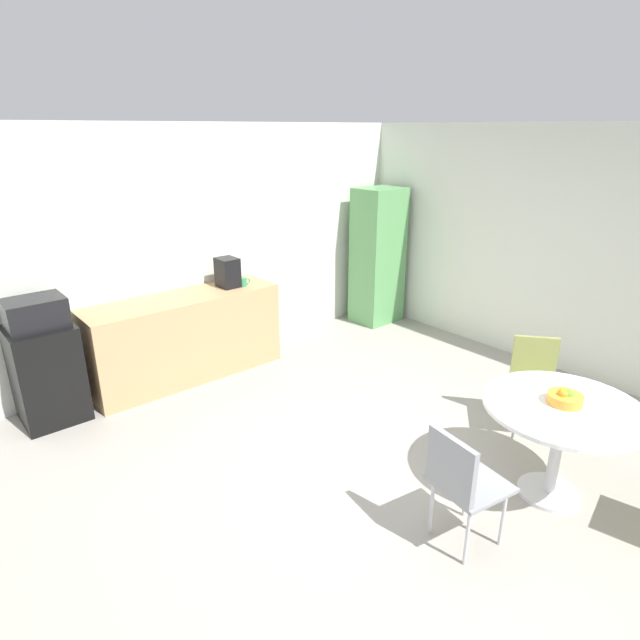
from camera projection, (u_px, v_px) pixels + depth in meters
name	position (u px, v px, depth m)	size (l,w,h in m)	color
ground_plane	(384.00, 483.00, 3.96)	(6.00, 6.00, 0.00)	#9E998E
wall_back	(186.00, 249.00, 5.65)	(6.00, 0.10, 2.60)	silver
wall_side_right	(590.00, 257.00, 5.34)	(0.10, 6.00, 2.60)	silver
counter_block	(186.00, 337.00, 5.54)	(2.03, 0.60, 0.90)	tan
mini_fridge	(47.00, 374.00, 4.71)	(0.54, 0.54, 0.91)	black
microwave	(35.00, 313.00, 4.51)	(0.48, 0.38, 0.26)	black
locker_cabinet	(378.00, 257.00, 7.02)	(0.60, 0.50, 1.81)	#599959
round_table	(561.00, 423.00, 3.64)	(1.09, 1.09, 0.74)	silver
chair_gray	(460.00, 477.00, 3.21)	(0.48, 0.48, 0.83)	silver
chair_olive	(535.00, 373.00, 4.56)	(0.59, 0.59, 0.83)	silver
fruit_bowl	(565.00, 397.00, 3.61)	(0.24, 0.24, 0.11)	gold
mug_white	(243.00, 282.00, 5.72)	(0.13, 0.08, 0.09)	#338C59
coffee_maker	(228.00, 272.00, 5.66)	(0.20, 0.24, 0.32)	black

